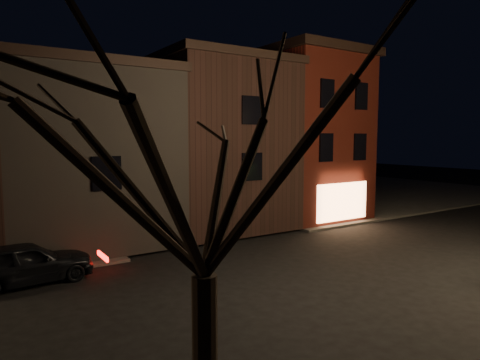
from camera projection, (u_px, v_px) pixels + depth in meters
name	position (u px, v px, depth m)	size (l,w,h in m)	color
ground	(301.00, 273.00, 16.42)	(120.00, 120.00, 0.00)	black
sidewalk_far_right	(318.00, 188.00, 43.98)	(30.00, 30.00, 0.12)	#2D2B28
corner_building	(298.00, 134.00, 28.14)	(6.50, 8.50, 10.50)	#50150E
row_building_a	(204.00, 143.00, 25.50)	(7.30, 10.30, 9.40)	black
row_building_b	(77.00, 154.00, 21.59)	(7.80, 10.30, 8.40)	black
bare_tree_left	(203.00, 117.00, 5.69)	(5.60, 5.60, 7.50)	black
parked_car_a	(26.00, 263.00, 15.05)	(1.81, 4.51, 1.54)	black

